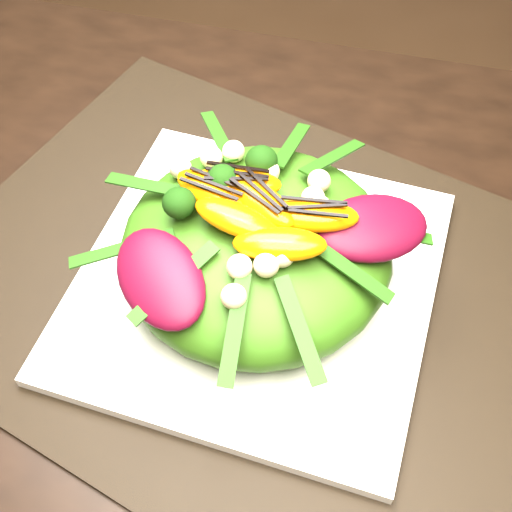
% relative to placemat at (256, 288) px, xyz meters
% --- Properties ---
extents(placemat, '(0.63, 0.55, 0.00)m').
position_rel_placemat_xyz_m(placemat, '(0.00, 0.00, 0.00)').
color(placemat, black).
rests_on(placemat, dining_table).
extents(plate_base, '(0.31, 0.31, 0.01)m').
position_rel_placemat_xyz_m(plate_base, '(-0.00, 0.00, 0.01)').
color(plate_base, white).
rests_on(plate_base, placemat).
extents(salad_bowl, '(0.26, 0.26, 0.02)m').
position_rel_placemat_xyz_m(salad_bowl, '(-0.00, 0.00, 0.02)').
color(salad_bowl, silver).
rests_on(salad_bowl, plate_base).
extents(lettuce_mound, '(0.26, 0.26, 0.07)m').
position_rel_placemat_xyz_m(lettuce_mound, '(-0.00, 0.00, 0.06)').
color(lettuce_mound, '#366412').
rests_on(lettuce_mound, salad_bowl).
extents(radicchio_leaf, '(0.11, 0.09, 0.02)m').
position_rel_placemat_xyz_m(radicchio_leaf, '(0.09, 0.02, 0.09)').
color(radicchio_leaf, '#480718').
rests_on(radicchio_leaf, lettuce_mound).
extents(orange_segment, '(0.07, 0.04, 0.02)m').
position_rel_placemat_xyz_m(orange_segment, '(-0.02, 0.03, 0.10)').
color(orange_segment, orange).
rests_on(orange_segment, lettuce_mound).
extents(broccoli_floret, '(0.04, 0.04, 0.04)m').
position_rel_placemat_xyz_m(broccoli_floret, '(-0.06, 0.02, 0.10)').
color(broccoli_floret, black).
rests_on(broccoli_floret, lettuce_mound).
extents(macadamia_nut, '(0.02, 0.02, 0.02)m').
position_rel_placemat_xyz_m(macadamia_nut, '(0.04, -0.03, 0.10)').
color(macadamia_nut, '#BFB987').
rests_on(macadamia_nut, lettuce_mound).
extents(balsamic_drizzle, '(0.04, 0.01, 0.00)m').
position_rel_placemat_xyz_m(balsamic_drizzle, '(-0.02, 0.03, 0.11)').
color(balsamic_drizzle, black).
rests_on(balsamic_drizzle, orange_segment).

